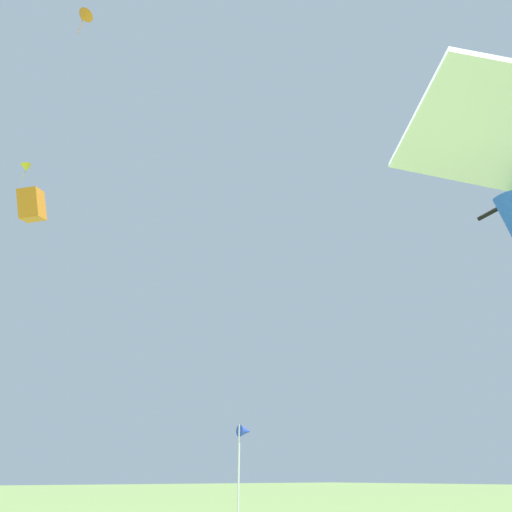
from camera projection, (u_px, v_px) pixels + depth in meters
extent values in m
cube|color=white|center=(502.00, 133.00, 1.88)|extent=(1.03, 1.00, 0.20)
cone|color=orange|center=(84.00, 17.00, 20.96)|extent=(1.07, 0.99, 0.82)
cylinder|color=#A75C15|center=(80.00, 27.00, 20.59)|extent=(0.03, 0.03, 1.04)
cube|color=orange|center=(32.00, 205.00, 15.55)|extent=(1.31, 1.17, 1.41)
cone|color=yellow|center=(26.00, 168.00, 29.22)|extent=(0.95, 0.86, 0.70)
cylinder|color=#A4921C|center=(24.00, 176.00, 28.88)|extent=(0.03, 0.03, 0.95)
cylinder|color=silver|center=(239.00, 473.00, 8.29)|extent=(0.04, 0.04, 1.78)
cone|color=blue|center=(245.00, 431.00, 8.73)|extent=(0.28, 0.24, 0.24)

